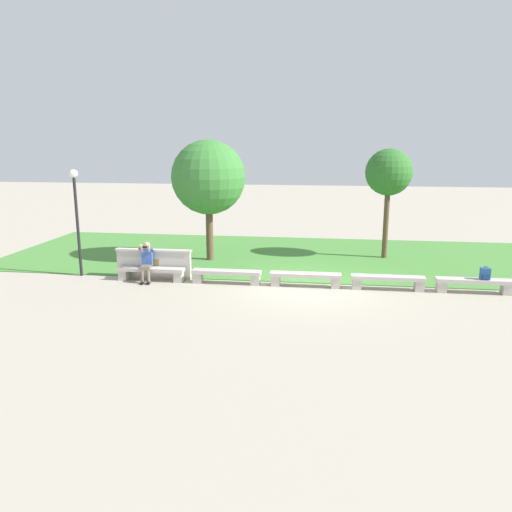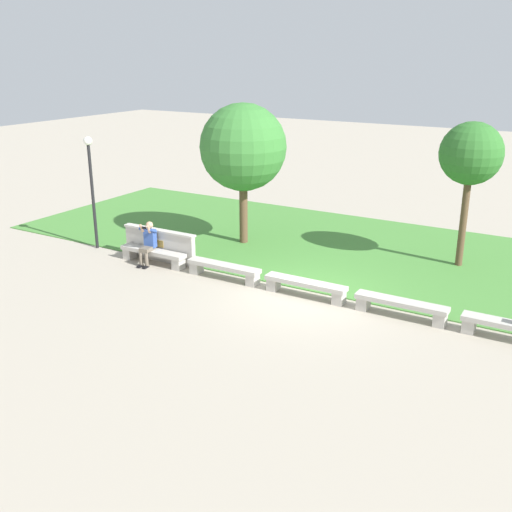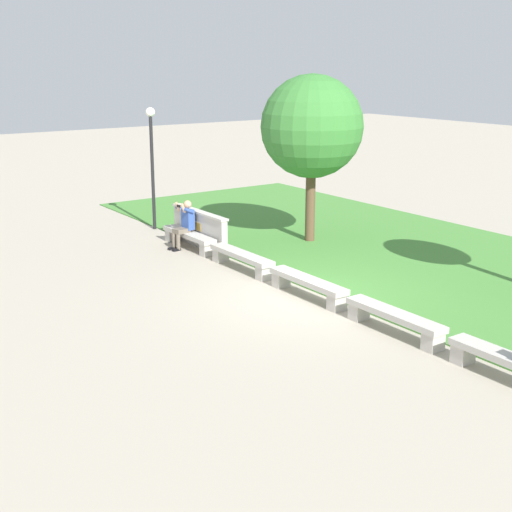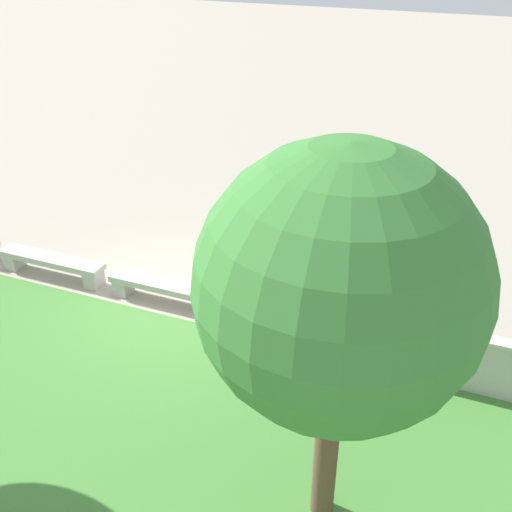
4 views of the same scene
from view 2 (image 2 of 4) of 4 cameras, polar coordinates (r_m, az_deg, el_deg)
name	(u,v)px [view 2 (image 2 of 4)]	position (r m, az deg, el deg)	size (l,w,h in m)	color
ground_plane	(305,296)	(16.08, 4.70, -3.86)	(80.00, 80.00, 0.00)	#A89E8C
grass_strip	(364,251)	(19.88, 10.23, 0.44)	(24.67, 8.00, 0.03)	#478438
bench_main	(153,254)	(18.65, -9.77, 0.18)	(2.29, 0.40, 0.45)	#B7B2A8
bench_near	(224,269)	(17.16, -3.09, -1.22)	(2.29, 0.40, 0.45)	#B7B2A8
bench_mid	(305,286)	(15.97, 4.73, -2.84)	(2.29, 0.40, 0.45)	#B7B2A8
bench_far	(401,306)	(15.12, 13.64, -4.61)	(2.29, 0.40, 0.45)	#B7B2A8
backrest_wall_with_plaque	(160,245)	(18.83, -9.14, 1.06)	(2.65, 0.24, 1.01)	#B7B2A8
person_photographer	(148,241)	(18.52, -10.23, 1.41)	(0.51, 0.76, 1.32)	black
tree_behind_wall	(243,148)	(19.76, -1.24, 10.27)	(2.84, 2.84, 4.68)	brown
tree_left_background	(471,155)	(18.51, 19.80, 9.06)	(1.82, 1.82, 4.34)	brown
lamp_post	(91,176)	(20.07, -15.44, 7.35)	(0.28, 0.28, 3.68)	black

